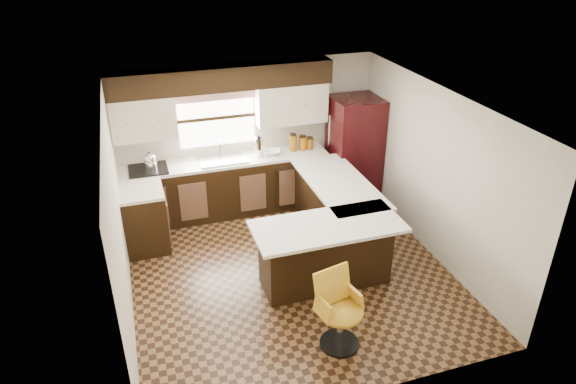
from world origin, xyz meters
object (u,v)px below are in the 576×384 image
object	(u,v)px
peninsula_long	(334,212)
peninsula_return	(325,254)
refrigerator	(354,150)
bar_chair	(341,313)

from	to	relation	value
peninsula_long	peninsula_return	xyz separation A→B (m)	(-0.53, -0.97, 0.00)
peninsula_long	refrigerator	xyz separation A→B (m)	(0.80, 1.11, 0.45)
refrigerator	bar_chair	xyz separation A→B (m)	(-1.58, -3.22, -0.43)
peninsula_return	refrigerator	world-z (taller)	refrigerator
peninsula_long	refrigerator	size ratio (longest dim) A/B	1.09
peninsula_return	bar_chair	xyz separation A→B (m)	(-0.26, -1.13, 0.01)
refrigerator	bar_chair	size ratio (longest dim) A/B	1.94
bar_chair	peninsula_long	bearing A→B (deg)	56.43
peninsula_long	peninsula_return	size ratio (longest dim) A/B	1.18
refrigerator	bar_chair	distance (m)	3.61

